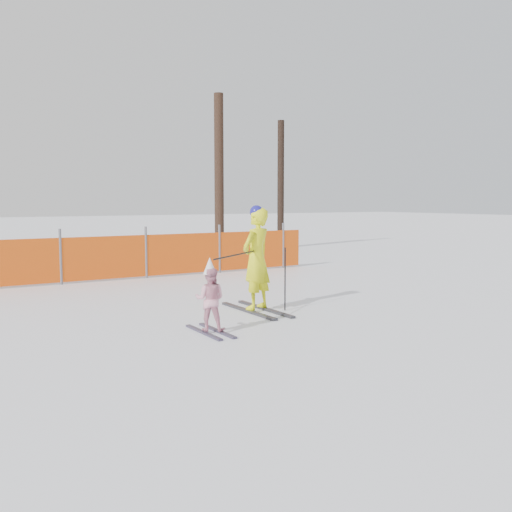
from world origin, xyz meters
The scene contains 5 objects.
ground centered at (0.00, 0.00, 0.00)m, with size 120.00×120.00×0.00m, color white.
adult centered at (0.31, 0.98, 0.89)m, with size 0.74×1.69×1.80m.
child centered at (-1.08, -0.02, 0.49)m, with size 0.56×1.05×1.08m.
ski_poles centered at (0.10, 0.61, 0.83)m, with size 1.76×0.87×1.08m.
tree_trunks centered at (5.83, 10.99, 2.68)m, with size 3.31×0.87×5.59m.
Camera 1 is at (-4.71, -7.17, 1.89)m, focal length 40.00 mm.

